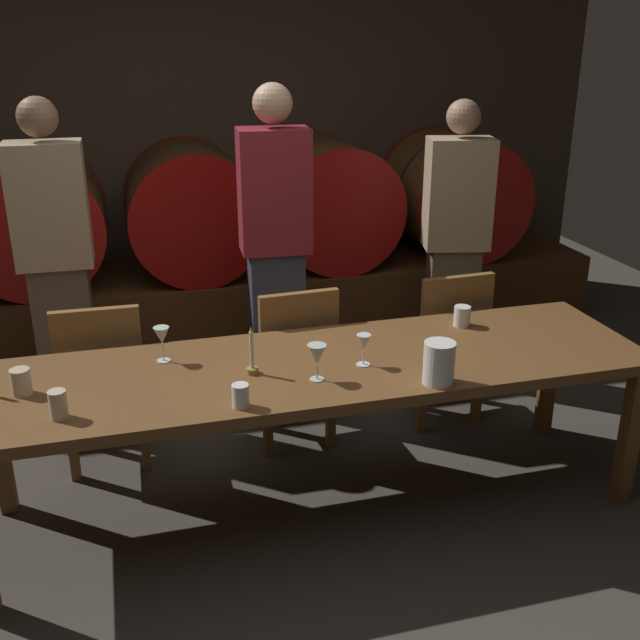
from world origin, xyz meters
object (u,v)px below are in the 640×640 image
at_px(wine_barrel_far_right, 452,194).
at_px(candle_right, 252,361).
at_px(wine_barrel_left, 36,219).
at_px(wine_barrel_right, 327,202).
at_px(chair_right, 445,339).
at_px(wine_glass_left, 162,336).
at_px(cup_center_right, 241,396).
at_px(guest_center, 276,247).
at_px(pitcher, 439,363).
at_px(cup_far_left, 21,382).
at_px(wine_barrel_center, 191,210).
at_px(wine_glass_center, 317,356).
at_px(dining_table, 317,376).
at_px(cup_center_left, 58,405).
at_px(guest_right, 455,241).
at_px(cup_far_right, 462,316).
at_px(chair_left, 103,377).
at_px(chair_center, 294,358).
at_px(guest_left, 57,265).
at_px(wine_glass_right, 364,344).

bearing_deg(wine_barrel_far_right, candle_right, -130.96).
bearing_deg(wine_barrel_left, wine_barrel_right, 0.00).
bearing_deg(wine_barrel_left, chair_right, -35.35).
relative_size(wine_glass_left, cup_center_right, 1.70).
relative_size(guest_center, pitcher, 10.20).
height_order(wine_glass_left, cup_far_left, wine_glass_left).
relative_size(wine_barrel_center, guest_center, 0.47).
height_order(wine_barrel_far_right, wine_glass_center, wine_barrel_far_right).
height_order(dining_table, cup_center_right, cup_center_right).
height_order(dining_table, cup_far_left, cup_far_left).
xyz_separation_m(guest_center, cup_center_right, (-0.45, -1.41, -0.16)).
bearing_deg(pitcher, wine_glass_center, 161.08).
height_order(wine_barrel_left, cup_center_left, wine_barrel_left).
height_order(wine_barrel_left, guest_right, guest_right).
bearing_deg(cup_far_right, wine_glass_left, -178.41).
xyz_separation_m(wine_barrel_right, cup_center_left, (-1.70, -2.37, -0.15)).
bearing_deg(wine_barrel_right, chair_right, -81.40).
bearing_deg(guest_center, chair_left, 30.08).
bearing_deg(wine_glass_left, chair_right, 15.56).
xyz_separation_m(wine_barrel_right, wine_barrel_far_right, (0.95, 0.00, 0.00)).
distance_m(chair_center, guest_left, 1.34).
distance_m(guest_left, guest_right, 2.29).
relative_size(wine_glass_right, cup_far_right, 1.43).
distance_m(wine_barrel_right, cup_far_right, 1.93).
bearing_deg(wine_barrel_left, cup_center_right, -70.22).
bearing_deg(pitcher, chair_left, 144.95).
bearing_deg(chair_left, wine_barrel_center, -110.77).
bearing_deg(cup_center_left, pitcher, -3.89).
xyz_separation_m(wine_barrel_far_right, chair_left, (-2.52, -1.53, -0.45)).
bearing_deg(chair_left, cup_center_left, 82.39).
bearing_deg(cup_far_left, pitcher, -11.97).
bearing_deg(guest_left, cup_center_left, 93.28).
relative_size(wine_barrel_left, cup_center_right, 9.28).
xyz_separation_m(cup_center_left, cup_far_right, (1.83, 0.45, -0.01)).
bearing_deg(wine_glass_center, wine_glass_left, 149.18).
height_order(cup_far_left, cup_far_right, cup_far_left).
bearing_deg(wine_barrel_far_right, wine_glass_left, -138.87).
bearing_deg(wine_glass_center, chair_right, 39.76).
height_order(chair_center, guest_left, guest_left).
xyz_separation_m(guest_right, cup_far_right, (-0.40, -0.95, -0.09)).
height_order(cup_far_left, cup_center_left, cup_center_left).
distance_m(guest_left, cup_far_left, 1.16).
xyz_separation_m(guest_center, candle_right, (-0.35, -1.13, -0.15)).
height_order(guest_left, cup_far_left, guest_left).
bearing_deg(chair_right, wine_barrel_center, -55.48).
height_order(chair_left, cup_far_left, chair_left).
bearing_deg(chair_left, guest_center, -152.03).
relative_size(guest_right, wine_glass_left, 10.81).
height_order(guest_right, cup_center_right, guest_right).
distance_m(wine_barrel_right, dining_table, 2.26).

